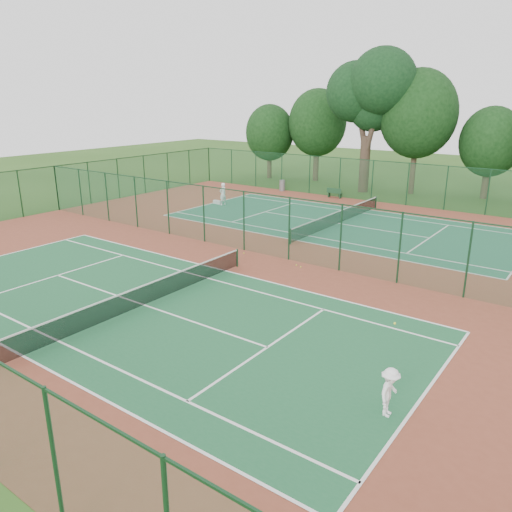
# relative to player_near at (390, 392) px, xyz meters

# --- Properties ---
(ground) EXTENTS (120.00, 120.00, 0.00)m
(ground) POSITION_rel_player_near_xyz_m (-11.38, 10.27, -0.75)
(ground) COLOR #2C5219
(ground) RESTS_ON ground
(red_pad) EXTENTS (40.00, 36.00, 0.01)m
(red_pad) POSITION_rel_player_near_xyz_m (-11.38, 10.27, -0.74)
(red_pad) COLOR brown
(red_pad) RESTS_ON ground
(court_near) EXTENTS (23.77, 10.97, 0.01)m
(court_near) POSITION_rel_player_near_xyz_m (-11.38, 1.27, -0.73)
(court_near) COLOR #1C5A33
(court_near) RESTS_ON red_pad
(court_far) EXTENTS (23.77, 10.97, 0.01)m
(court_far) POSITION_rel_player_near_xyz_m (-11.38, 19.27, -0.73)
(court_far) COLOR #1D5D41
(court_far) RESTS_ON red_pad
(fence_north) EXTENTS (40.00, 0.09, 3.50)m
(fence_north) POSITION_rel_player_near_xyz_m (-11.38, 28.27, 1.01)
(fence_north) COLOR #174626
(fence_north) RESTS_ON ground
(fence_west) EXTENTS (0.09, 36.00, 3.50)m
(fence_west) POSITION_rel_player_near_xyz_m (-31.38, 10.27, 1.01)
(fence_west) COLOR #1C5434
(fence_west) RESTS_ON ground
(fence_divider) EXTENTS (40.00, 0.09, 3.50)m
(fence_divider) POSITION_rel_player_near_xyz_m (-11.38, 10.27, 1.01)
(fence_divider) COLOR #184A2B
(fence_divider) RESTS_ON ground
(tennis_net_near) EXTENTS (0.10, 12.90, 0.97)m
(tennis_net_near) POSITION_rel_player_near_xyz_m (-11.38, 1.27, -0.20)
(tennis_net_near) COLOR #163C21
(tennis_net_near) RESTS_ON ground
(tennis_net_far) EXTENTS (0.10, 12.90, 0.97)m
(tennis_net_far) POSITION_rel_player_near_xyz_m (-11.38, 19.27, -0.20)
(tennis_net_far) COLOR #12321B
(tennis_net_far) RESTS_ON ground
(player_near) EXTENTS (0.58, 0.96, 1.45)m
(player_near) POSITION_rel_player_near_xyz_m (0.00, 0.00, 0.00)
(player_near) COLOR white
(player_near) RESTS_ON court_near
(player_far) EXTENTS (0.52, 0.72, 1.83)m
(player_far) POSITION_rel_player_near_xyz_m (-22.11, 19.40, 0.19)
(player_far) COLOR white
(player_far) RESTS_ON court_far
(trash_bin) EXTENTS (0.65, 0.65, 1.01)m
(trash_bin) POSITION_rel_player_near_xyz_m (-21.80, 27.87, -0.23)
(trash_bin) COLOR slate
(trash_bin) RESTS_ON red_pad
(bench) EXTENTS (1.41, 0.43, 0.86)m
(bench) POSITION_rel_player_near_xyz_m (-16.13, 27.66, -0.29)
(bench) COLOR #13371C
(bench) RESTS_ON red_pad
(kit_bag) EXTENTS (0.82, 0.37, 0.30)m
(kit_bag) POSITION_rel_player_near_xyz_m (-22.75, 19.44, -0.59)
(kit_bag) COLOR silver
(kit_bag) RESTS_ON red_pad
(stray_ball_a) EXTENTS (0.07, 0.07, 0.07)m
(stray_ball_a) POSITION_rel_player_near_xyz_m (-8.59, 9.49, -0.70)
(stray_ball_a) COLOR yellow
(stray_ball_a) RESTS_ON red_pad
(stray_ball_b) EXTENTS (0.08, 0.08, 0.08)m
(stray_ball_b) POSITION_rel_player_near_xyz_m (-8.93, 9.61, -0.70)
(stray_ball_b) COLOR #B9D431
(stray_ball_b) RESTS_ON red_pad
(stray_ball_c) EXTENTS (0.07, 0.07, 0.07)m
(stray_ball_c) POSITION_rel_player_near_xyz_m (-12.48, 9.68, -0.70)
(stray_ball_c) COLOR gold
(stray_ball_c) RESTS_ON red_pad
(big_tree) EXTENTS (8.32, 6.09, 12.78)m
(big_tree) POSITION_rel_player_near_xyz_m (-15.30, 32.17, 8.30)
(big_tree) COLOR #38281E
(big_tree) RESTS_ON ground
(evergreen_row) EXTENTS (39.00, 5.00, 12.00)m
(evergreen_row) POSITION_rel_player_near_xyz_m (-10.88, 34.52, -0.75)
(evergreen_row) COLOR black
(evergreen_row) RESTS_ON ground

